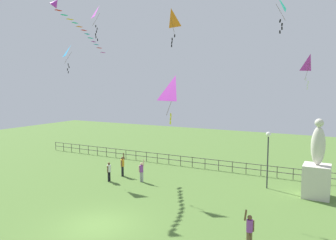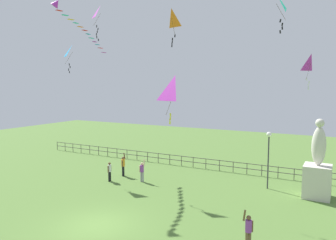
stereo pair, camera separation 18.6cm
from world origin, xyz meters
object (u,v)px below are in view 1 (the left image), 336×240
object	(u,v)px
person_3	(109,171)
kite_3	(310,64)
person_1	(122,165)
kite_1	(100,14)
statue_monument	(317,173)
lamppost	(268,147)
kite_4	(171,19)
person_2	(249,229)
streamer_kite	(61,9)
kite_2	(71,53)
kite_5	(276,5)
kite_0	(175,90)
person_0	(142,170)

from	to	relation	value
person_3	kite_3	distance (m)	16.96
person_1	kite_3	world-z (taller)	kite_3
person_1	kite_1	xyz separation A→B (m)	(-2.23, 0.18, 12.36)
statue_monument	kite_1	bearing A→B (deg)	-174.16
lamppost	kite_4	distance (m)	11.36
person_2	kite_3	bearing A→B (deg)	83.38
kite_1	streamer_kite	size ratio (longest dim) A/B	0.43
statue_monument	kite_2	world-z (taller)	kite_2
lamppost	streamer_kite	world-z (taller)	streamer_kite
kite_1	kite_5	bearing A→B (deg)	-2.81
lamppost	kite_0	size ratio (longest dim) A/B	1.55
statue_monument	kite_0	distance (m)	11.39
statue_monument	kite_3	bearing A→B (deg)	112.12
person_0	person_2	xyz separation A→B (m)	(10.05, -6.59, 0.03)
statue_monument	kite_5	world-z (taller)	kite_5
kite_0	kite_2	world-z (taller)	kite_2
kite_5	person_2	bearing A→B (deg)	-87.12
kite_0	kite_2	xyz separation A→B (m)	(-12.75, 5.11, 3.13)
person_0	person_3	bearing A→B (deg)	-154.36
kite_2	kite_4	bearing A→B (deg)	-7.93
person_0	kite_2	world-z (taller)	kite_2
statue_monument	kite_4	distance (m)	14.25
kite_2	kite_3	bearing A→B (deg)	12.15
kite_2	streamer_kite	distance (m)	4.47
person_2	kite_5	world-z (taller)	kite_5
lamppost	person_0	xyz separation A→B (m)	(-8.97, -2.93, -2.15)
lamppost	kite_1	size ratio (longest dim) A/B	1.47
person_2	kite_3	size ratio (longest dim) A/B	0.74
kite_2	kite_3	world-z (taller)	kite_2
kite_0	kite_2	distance (m)	14.08
person_0	statue_monument	bearing A→B (deg)	11.68
kite_5	streamer_kite	world-z (taller)	streamer_kite
person_3	kite_4	world-z (taller)	kite_4
kite_3	streamer_kite	distance (m)	18.95
person_2	kite_1	bearing A→B (deg)	153.00
person_0	kite_4	world-z (taller)	kite_4
kite_4	kite_2	bearing A→B (deg)	172.07
kite_3	kite_0	bearing A→B (deg)	-124.03
person_3	streamer_kite	size ratio (longest dim) A/B	0.23
statue_monument	kite_2	bearing A→B (deg)	-174.62
statue_monument	kite_2	xyz separation A→B (m)	(-19.85, -1.87, 8.67)
kite_0	streamer_kite	xyz separation A→B (m)	(-10.92, 2.29, 6.08)
lamppost	kite_5	xyz separation A→B (m)	(0.75, -2.80, 9.27)
kite_1	statue_monument	bearing A→B (deg)	5.84
statue_monument	person_2	xyz separation A→B (m)	(-2.22, -9.13, -0.75)
kite_1	kite_4	size ratio (longest dim) A/B	1.12
person_2	kite_1	distance (m)	20.49
person_0	streamer_kite	distance (m)	13.84
person_0	kite_1	distance (m)	13.23
person_1	person_2	size ratio (longest dim) A/B	1.03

